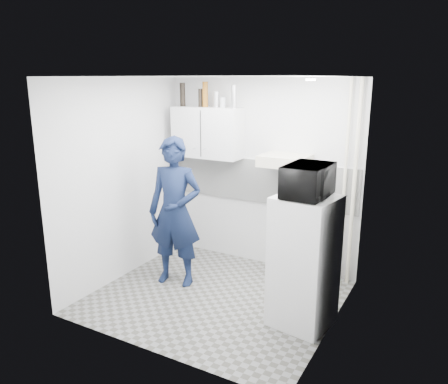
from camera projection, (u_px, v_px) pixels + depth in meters
The scene contains 23 objects.
floor at pixel (216, 297), 5.32m from camera, with size 2.80×2.80×0.00m, color slate.
ceiling at pixel (215, 77), 4.67m from camera, with size 2.80×2.80×0.00m, color white.
wall_back at pixel (260, 174), 6.05m from camera, with size 2.80×2.80×0.00m, color silver.
wall_left at pixel (122, 181), 5.65m from camera, with size 2.60×2.60×0.00m, color silver.
wall_right at pixel (337, 212), 4.33m from camera, with size 2.60×2.60×0.00m, color silver.
person at pixel (175, 212), 5.50m from camera, with size 0.69×0.46×1.90m, color #0F1834.
stove at pixel (297, 248), 5.75m from camera, with size 0.52×0.52×0.83m, color beige.
fridge at pixel (304, 262), 4.59m from camera, with size 0.59×0.59×1.42m, color silver.
stove_top at pixel (299, 217), 5.64m from camera, with size 0.50×0.50×0.03m, color black.
saucepan at pixel (292, 212), 5.62m from camera, with size 0.19×0.19×0.10m, color silver.
microwave at pixel (308, 181), 4.37m from camera, with size 0.40×0.60×0.33m, color black.
bottle_a at pixel (183, 95), 6.18m from camera, with size 0.08×0.08×0.33m, color black.
bottle_c at pixel (200, 98), 6.05m from camera, with size 0.06×0.06×0.25m, color black.
bottle_d at pixel (205, 94), 6.00m from camera, with size 0.08×0.08×0.34m, color brown.
canister_a at pixel (216, 99), 5.93m from camera, with size 0.09×0.09×0.21m, color silver.
canister_b at pixel (223, 103), 5.89m from camera, with size 0.07×0.07×0.14m, color #B2B7BC.
bottle_e at pixel (234, 97), 5.79m from camera, with size 0.07×0.07×0.30m, color silver.
upper_cabinet at pixel (207, 132), 6.12m from camera, with size 1.00×0.35×0.70m, color silver.
range_hood at pixel (285, 160), 5.56m from camera, with size 0.60×0.50×0.14m, color beige.
backsplash at pixel (260, 181), 6.06m from camera, with size 2.74×0.03×0.60m, color white.
pipe_a at pixel (354, 186), 5.37m from camera, with size 0.05×0.05×2.60m, color beige.
pipe_b at pixel (344, 185), 5.43m from camera, with size 0.04×0.04×2.60m, color beige.
ceiling_spot_fixture at pixel (311, 80), 4.37m from camera, with size 0.10×0.10×0.02m, color white.
Camera 1 is at (2.44, -4.17, 2.58)m, focal length 35.00 mm.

